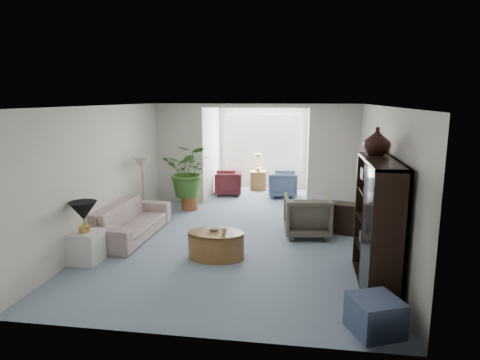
% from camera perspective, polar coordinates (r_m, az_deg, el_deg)
% --- Properties ---
extents(floor, '(6.00, 6.00, 0.00)m').
position_cam_1_polar(floor, '(7.72, -0.67, -8.89)').
color(floor, '#8095A9').
rests_on(floor, ground).
extents(sunroom_floor, '(2.60, 2.60, 0.00)m').
position_cam_1_polar(sunroom_floor, '(11.63, 2.56, -2.04)').
color(sunroom_floor, '#8095A9').
rests_on(sunroom_floor, ground).
extents(back_pier_left, '(1.20, 0.12, 2.50)m').
position_cam_1_polar(back_pier_left, '(10.71, -8.19, 3.52)').
color(back_pier_left, beige).
rests_on(back_pier_left, ground).
extents(back_pier_right, '(1.20, 0.12, 2.50)m').
position_cam_1_polar(back_pier_right, '(10.29, 12.57, 3.06)').
color(back_pier_right, beige).
rests_on(back_pier_right, ground).
extents(back_header, '(2.60, 0.12, 0.10)m').
position_cam_1_polar(back_header, '(10.23, 2.03, 10.02)').
color(back_header, beige).
rests_on(back_header, back_pier_left).
extents(window_pane, '(2.20, 0.02, 1.50)m').
position_cam_1_polar(window_pane, '(12.46, 3.14, 5.36)').
color(window_pane, white).
extents(window_blinds, '(2.20, 0.02, 1.50)m').
position_cam_1_polar(window_blinds, '(12.43, 3.13, 5.35)').
color(window_blinds, white).
extents(framed_picture, '(0.04, 0.50, 0.40)m').
position_cam_1_polar(framed_picture, '(7.24, 18.78, 3.05)').
color(framed_picture, beige).
extents(sofa, '(0.91, 2.22, 0.64)m').
position_cam_1_polar(sofa, '(8.40, -14.58, -5.29)').
color(sofa, beige).
rests_on(sofa, ground).
extents(end_table, '(0.48, 0.48, 0.51)m').
position_cam_1_polar(end_table, '(7.35, -20.14, -8.52)').
color(end_table, white).
rests_on(end_table, ground).
extents(table_lamp, '(0.44, 0.44, 0.30)m').
position_cam_1_polar(table_lamp, '(7.18, -20.46, -3.95)').
color(table_lamp, black).
rests_on(table_lamp, end_table).
extents(floor_lamp, '(0.36, 0.36, 0.28)m').
position_cam_1_polar(floor_lamp, '(9.26, -13.14, 2.17)').
color(floor_lamp, beige).
rests_on(floor_lamp, ground).
extents(coffee_table, '(0.98, 0.98, 0.45)m').
position_cam_1_polar(coffee_table, '(7.11, -3.27, -8.77)').
color(coffee_table, brown).
rests_on(coffee_table, ground).
extents(coffee_bowl, '(0.22, 0.22, 0.05)m').
position_cam_1_polar(coffee_bowl, '(7.13, -3.52, -6.58)').
color(coffee_bowl, silver).
rests_on(coffee_bowl, coffee_table).
extents(coffee_cup, '(0.11, 0.11, 0.10)m').
position_cam_1_polar(coffee_cup, '(6.90, -2.23, -6.97)').
color(coffee_cup, beige).
rests_on(coffee_cup, coffee_table).
extents(wingback_chair, '(0.94, 0.96, 0.80)m').
position_cam_1_polar(wingback_chair, '(8.26, 9.07, -4.79)').
color(wingback_chair, '#666151').
rests_on(wingback_chair, ground).
extents(side_table_dark, '(0.58, 0.51, 0.60)m').
position_cam_1_polar(side_table_dark, '(8.61, 13.71, -5.00)').
color(side_table_dark, black).
rests_on(side_table_dark, ground).
extents(entertainment_cabinet, '(0.44, 1.63, 1.81)m').
position_cam_1_polar(entertainment_cabinet, '(6.19, 18.17, -5.73)').
color(entertainment_cabinet, black).
rests_on(entertainment_cabinet, ground).
extents(cabinet_urn, '(0.39, 0.39, 0.40)m').
position_cam_1_polar(cabinet_urn, '(6.46, 18.04, 5.02)').
color(cabinet_urn, black).
rests_on(cabinet_urn, entertainment_cabinet).
extents(ottoman, '(0.68, 0.68, 0.42)m').
position_cam_1_polar(ottoman, '(5.25, 17.83, -17.06)').
color(ottoman, slate).
rests_on(ottoman, ground).
extents(plant_pot, '(0.40, 0.40, 0.32)m').
position_cam_1_polar(plant_pot, '(10.17, -6.86, -3.10)').
color(plant_pot, brown).
rests_on(plant_pot, ground).
extents(house_plant, '(1.12, 0.97, 1.24)m').
position_cam_1_polar(house_plant, '(10.01, -6.96, 1.24)').
color(house_plant, '#356322').
rests_on(house_plant, plant_pot).
extents(sunroom_chair_blue, '(0.84, 0.82, 0.69)m').
position_cam_1_polar(sunroom_chair_blue, '(11.41, 5.81, -0.58)').
color(sunroom_chair_blue, slate).
rests_on(sunroom_chair_blue, ground).
extents(sunroom_chair_maroon, '(0.80, 0.78, 0.65)m').
position_cam_1_polar(sunroom_chair_maroon, '(11.58, -1.63, -0.44)').
color(sunroom_chair_maroon, '#511C22').
rests_on(sunroom_chair_maroon, ground).
extents(sunroom_table, '(0.49, 0.40, 0.55)m').
position_cam_1_polar(sunroom_table, '(12.21, 2.46, -0.09)').
color(sunroom_table, brown).
rests_on(sunroom_table, ground).
extents(shelf_clutter, '(0.30, 1.25, 1.06)m').
position_cam_1_polar(shelf_clutter, '(6.04, 17.96, -4.32)').
color(shelf_clutter, '#383633').
rests_on(shelf_clutter, entertainment_cabinet).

